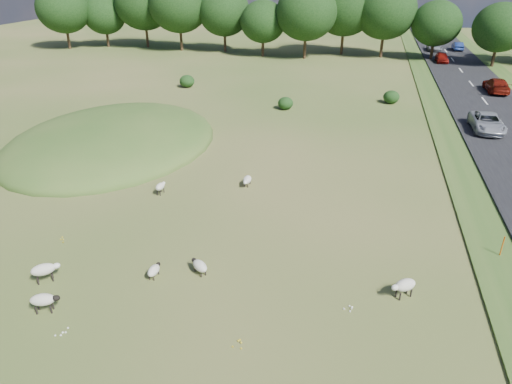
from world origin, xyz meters
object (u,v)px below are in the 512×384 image
at_px(car_0, 487,122).
at_px(car_6, 434,46).
at_px(sheep_3, 199,266).
at_px(sheep_6, 154,270).
at_px(car_7, 458,46).
at_px(sheep_4, 160,187).
at_px(marker_post, 502,247).
at_px(car_2, 442,57).
at_px(sheep_2, 247,180).
at_px(sheep_5, 43,300).
at_px(sheep_1, 44,270).
at_px(sheep_0, 404,285).
at_px(car_5, 497,85).
at_px(car_3, 442,30).

relative_size(car_0, car_6, 1.10).
xyz_separation_m(sheep_3, sheep_6, (-1.96, -0.77, -0.05)).
height_order(car_6, car_7, car_7).
bearing_deg(sheep_6, sheep_4, 24.48).
distance_m(marker_post, car_2, 51.87).
height_order(sheep_2, sheep_5, sheep_5).
bearing_deg(car_0, car_6, 90.00).
bearing_deg(sheep_3, sheep_6, 59.82).
distance_m(car_6, car_7, 3.97).
height_order(marker_post, sheep_1, marker_post).
bearing_deg(sheep_0, car_6, -134.26).
height_order(car_2, car_5, car_5).
relative_size(sheep_0, car_3, 0.28).
relative_size(car_2, car_3, 0.93).
distance_m(sheep_0, car_6, 66.98).
distance_m(sheep_3, car_3, 91.91).
bearing_deg(sheep_3, car_2, -68.49).
bearing_deg(car_2, sheep_5, -110.38).
height_order(marker_post, car_5, car_5).
bearing_deg(sheep_2, car_6, 164.28).
bearing_deg(sheep_1, sheep_6, -21.46).
bearing_deg(sheep_0, sheep_5, -20.39).
bearing_deg(car_2, sheep_4, -114.47).
xyz_separation_m(sheep_2, sheep_3, (0.23, -9.73, -0.00)).
relative_size(sheep_2, car_7, 0.29).
bearing_deg(sheep_4, car_0, -47.32).
height_order(car_0, car_2, car_0).
bearing_deg(car_3, sheep_6, 75.76).
height_order(sheep_1, car_7, car_7).
distance_m(sheep_0, car_3, 89.81).
bearing_deg(car_7, car_5, 90.00).
height_order(sheep_3, sheep_4, sheep_4).
bearing_deg(sheep_5, sheep_6, 24.15).
relative_size(sheep_6, car_0, 0.20).
height_order(sheep_4, car_0, car_0).
xyz_separation_m(sheep_4, car_6, (22.40, 59.64, 0.40)).
xyz_separation_m(sheep_6, car_6, (19.10, 67.73, 0.53)).
bearing_deg(car_5, car_0, 75.45).
height_order(sheep_1, sheep_5, sheep_1).
bearing_deg(car_6, car_7, 16.92).
bearing_deg(sheep_4, car_2, -19.70).
relative_size(sheep_2, sheep_4, 1.12).
bearing_deg(marker_post, car_5, 78.80).
bearing_deg(car_6, car_2, -90.00).
relative_size(sheep_2, sheep_6, 1.12).
distance_m(sheep_0, sheep_6, 11.27).
bearing_deg(car_3, sheep_1, 73.26).
bearing_deg(sheep_4, car_6, -15.81).
distance_m(marker_post, sheep_0, 6.48).
bearing_deg(car_2, car_6, 90.00).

